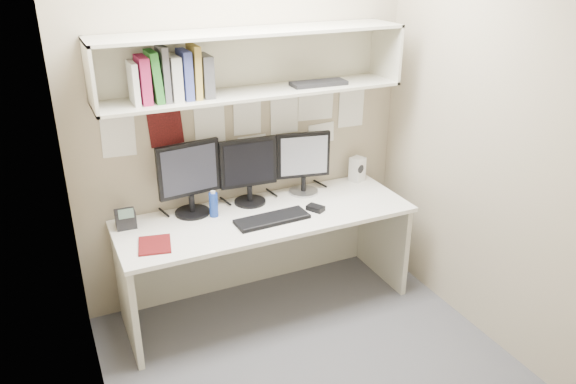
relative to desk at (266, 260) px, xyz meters
name	(u,v)px	position (x,y,z in m)	size (l,w,h in m)	color
floor	(307,358)	(0.00, -0.65, -0.37)	(2.40, 2.00, 0.01)	#4C4B51
wall_back	(244,119)	(0.00, 0.35, 0.93)	(2.40, 0.02, 2.60)	tan
wall_front	(425,250)	(0.00, -1.65, 0.93)	(2.40, 0.02, 2.60)	tan
wall_left	(76,206)	(-1.20, -0.65, 0.93)	(0.02, 2.00, 2.60)	tan
wall_right	(482,138)	(1.20, -0.65, 0.93)	(0.02, 2.00, 2.60)	tan
desk	(266,260)	(0.00, 0.00, 0.00)	(2.00, 0.70, 0.73)	white
overhead_hutch	(250,61)	(0.00, 0.21, 1.35)	(2.00, 0.38, 0.40)	beige
pinned_papers	(245,126)	(0.00, 0.34, 0.88)	(1.92, 0.01, 0.48)	white
monitor_left	(189,176)	(-0.45, 0.22, 0.63)	(0.43, 0.24, 0.50)	black
monitor_center	(249,169)	(-0.03, 0.22, 0.62)	(0.40, 0.22, 0.47)	black
monitor_right	(303,160)	(0.39, 0.22, 0.61)	(0.39, 0.21, 0.46)	#A5A5AA
keyboard	(272,219)	(0.00, -0.12, 0.38)	(0.49, 0.18, 0.02)	black
mouse	(315,208)	(0.33, -0.10, 0.38)	(0.07, 0.12, 0.04)	black
speaker	(357,169)	(0.87, 0.24, 0.46)	(0.12, 0.13, 0.19)	silver
blue_bottle	(214,204)	(-0.33, 0.11, 0.45)	(0.06, 0.06, 0.18)	navy
maroon_notebook	(155,245)	(-0.78, -0.13, 0.37)	(0.19, 0.23, 0.01)	#5A0F11
desk_phone	(126,219)	(-0.89, 0.19, 0.42)	(0.13, 0.12, 0.15)	black
book_stack	(172,76)	(-0.52, 0.15, 1.32)	(0.48, 0.20, 0.33)	silver
hutch_tray	(319,83)	(0.45, 0.12, 1.19)	(0.38, 0.14, 0.03)	black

